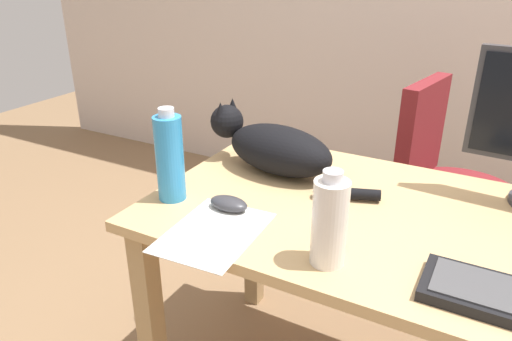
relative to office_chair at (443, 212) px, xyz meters
name	(u,v)px	position (x,y,z in m)	size (l,w,h in m)	color
desk	(404,255)	(-0.02, -0.73, 0.22)	(1.38, 0.75, 0.72)	tan
office_chair	(443,212)	(0.00, 0.00, 0.00)	(0.49, 0.48, 0.91)	black
cat	(273,146)	(-0.47, -0.61, 0.41)	(0.61, 0.24, 0.20)	black
computer_mouse	(229,204)	(-0.46, -0.90, 0.34)	(0.11, 0.06, 0.04)	#333338
paper_sheet	(214,232)	(-0.43, -1.02, 0.33)	(0.21, 0.30, 0.00)	white
water_bottle	(170,157)	(-0.63, -0.92, 0.45)	(0.08, 0.08, 0.26)	#2D8CD1
spray_bottle	(330,222)	(-0.14, -1.00, 0.43)	(0.08, 0.08, 0.22)	silver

